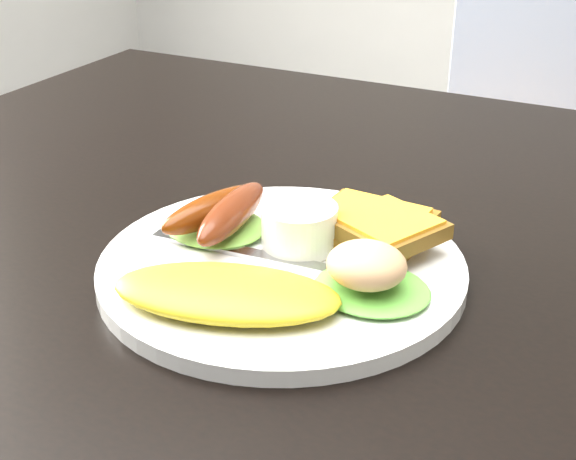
{
  "coord_description": "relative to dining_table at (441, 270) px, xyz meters",
  "views": [
    {
      "loc": [
        0.14,
        -0.54,
        1.04
      ],
      "look_at": [
        -0.09,
        -0.08,
        0.78
      ],
      "focal_mm": 50.0,
      "sensor_mm": 36.0,
      "label": 1
    }
  ],
  "objects": [
    {
      "name": "potato_salad",
      "position": [
        -0.02,
        -0.11,
        0.06
      ],
      "size": [
        0.06,
        0.05,
        0.03
      ],
      "primitive_type": "ellipsoid",
      "rotation": [
        0.0,
        0.0,
        0.04
      ],
      "color": "beige",
      "rests_on": "lettuce_right"
    },
    {
      "name": "fork",
      "position": [
        -0.13,
        -0.1,
        0.03
      ],
      "size": [
        0.14,
        0.02,
        0.0
      ],
      "primitive_type": "cube",
      "rotation": [
        0.0,
        0.0,
        0.06
      ],
      "color": "#ADAFB7",
      "rests_on": "plate"
    },
    {
      "name": "toast_a",
      "position": [
        -0.05,
        -0.03,
        0.04
      ],
      "size": [
        0.09,
        0.09,
        0.01
      ],
      "primitive_type": "cube",
      "rotation": [
        0.0,
        0.0,
        -0.06
      ],
      "color": "brown",
      "rests_on": "plate"
    },
    {
      "name": "person",
      "position": [
        -0.11,
        0.45,
        0.1
      ],
      "size": [
        0.7,
        0.58,
        1.66
      ],
      "primitive_type": "imported",
      "rotation": [
        0.0,
        0.0,
        3.49
      ],
      "color": "navy",
      "rests_on": "ground"
    },
    {
      "name": "sausage_a",
      "position": [
        -0.16,
        -0.08,
        0.05
      ],
      "size": [
        0.05,
        0.1,
        0.02
      ],
      "primitive_type": "ellipsoid",
      "rotation": [
        0.0,
        0.0,
        -0.29
      ],
      "color": "#6B3004",
      "rests_on": "lettuce_left"
    },
    {
      "name": "lettuce_left",
      "position": [
        -0.16,
        -0.08,
        0.04
      ],
      "size": [
        0.08,
        0.08,
        0.01
      ],
      "primitive_type": "ellipsoid",
      "rotation": [
        0.0,
        0.0,
        -0.05
      ],
      "color": "#548E2F",
      "rests_on": "plate"
    },
    {
      "name": "ramekin",
      "position": [
        -0.09,
        -0.07,
        0.05
      ],
      "size": [
        0.06,
        0.06,
        0.03
      ],
      "primitive_type": "cylinder",
      "rotation": [
        0.0,
        0.0,
        -0.16
      ],
      "color": "white",
      "rests_on": "plate"
    },
    {
      "name": "sausage_b",
      "position": [
        -0.14,
        -0.08,
        0.05
      ],
      "size": [
        0.04,
        0.11,
        0.03
      ],
      "primitive_type": "ellipsoid",
      "rotation": [
        0.0,
        0.0,
        0.1
      ],
      "color": "brown",
      "rests_on": "lettuce_left"
    },
    {
      "name": "lettuce_right",
      "position": [
        -0.02,
        -0.11,
        0.04
      ],
      "size": [
        0.09,
        0.08,
        0.01
      ],
      "primitive_type": "ellipsoid",
      "rotation": [
        0.0,
        0.0,
        -0.11
      ],
      "color": "green",
      "rests_on": "plate"
    },
    {
      "name": "dining_table",
      "position": [
        0.0,
        0.0,
        0.0
      ],
      "size": [
        1.2,
        0.8,
        0.04
      ],
      "primitive_type": "cube",
      "color": "black",
      "rests_on": "ground"
    },
    {
      "name": "dining_chair",
      "position": [
        -0.1,
        0.88,
        -0.28
      ],
      "size": [
        0.47,
        0.47,
        0.04
      ],
      "primitive_type": "cube",
      "rotation": [
        0.0,
        0.0,
        0.33
      ],
      "color": "tan",
      "rests_on": "ground"
    },
    {
      "name": "omelette",
      "position": [
        -0.1,
        -0.17,
        0.04
      ],
      "size": [
        0.16,
        0.11,
        0.02
      ],
      "primitive_type": "ellipsoid",
      "rotation": [
        0.0,
        0.0,
        0.28
      ],
      "color": "yellow",
      "rests_on": "plate"
    },
    {
      "name": "toast_b",
      "position": [
        -0.03,
        -0.05,
        0.05
      ],
      "size": [
        0.09,
        0.09,
        0.01
      ],
      "primitive_type": "cube",
      "rotation": [
        0.0,
        0.0,
        -0.43
      ],
      "color": "brown",
      "rests_on": "toast_a"
    },
    {
      "name": "plate",
      "position": [
        -0.09,
        -0.09,
        0.03
      ],
      "size": [
        0.27,
        0.27,
        0.01
      ],
      "primitive_type": "cylinder",
      "color": "white",
      "rests_on": "dining_table"
    }
  ]
}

